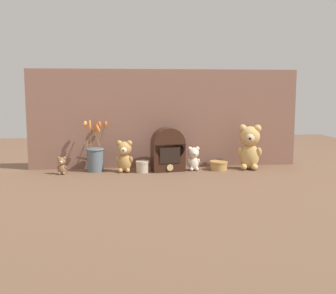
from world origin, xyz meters
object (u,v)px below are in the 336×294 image
object	(u,v)px
teddy_bear_large	(250,146)
teddy_bear_small	(194,158)
decorative_tin_tall	(219,165)
flower_vase	(95,156)
teddy_bear_tiny	(62,165)
vintage_radio	(168,150)
teddy_bear_medium	(124,156)
decorative_tin_short	(143,166)

from	to	relation	value
teddy_bear_large	teddy_bear_small	size ratio (longest dim) A/B	1.89
decorative_tin_tall	flower_vase	bearing A→B (deg)	176.20
teddy_bear_tiny	vintage_radio	size ratio (longest dim) A/B	0.39
teddy_bear_medium	teddy_bear_tiny	size ratio (longest dim) A/B	1.83
flower_vase	decorative_tin_tall	distance (m)	0.79
teddy_bear_tiny	vintage_radio	xyz separation A→B (m)	(0.66, 0.03, 0.08)
teddy_bear_tiny	vintage_radio	distance (m)	0.66
teddy_bear_small	decorative_tin_short	size ratio (longest dim) A/B	1.79
flower_vase	decorative_tin_short	world-z (taller)	flower_vase
flower_vase	vintage_radio	distance (m)	0.46
teddy_bear_medium	decorative_tin_short	size ratio (longest dim) A/B	2.33
teddy_bear_large	teddy_bear_medium	distance (m)	0.81
vintage_radio	flower_vase	bearing A→B (deg)	174.40
teddy_bear_medium	teddy_bear_small	world-z (taller)	teddy_bear_medium
teddy_bear_large	vintage_radio	distance (m)	0.53
teddy_bear_tiny	teddy_bear_large	bearing A→B (deg)	1.45
teddy_bear_medium	vintage_radio	world-z (taller)	vintage_radio
vintage_radio	decorative_tin_tall	distance (m)	0.35
teddy_bear_small	teddy_bear_tiny	xyz separation A→B (m)	(-0.82, -0.03, -0.02)
teddy_bear_medium	teddy_bear_small	bearing A→B (deg)	0.10
teddy_bear_small	flower_vase	bearing A→B (deg)	175.81
teddy_bear_large	decorative_tin_short	size ratio (longest dim) A/B	3.38
decorative_tin_tall	teddy_bear_tiny	bearing A→B (deg)	-178.58
vintage_radio	decorative_tin_tall	size ratio (longest dim) A/B	2.39
teddy_bear_tiny	decorative_tin_short	bearing A→B (deg)	0.83
vintage_radio	teddy_bear_small	bearing A→B (deg)	-0.33
flower_vase	vintage_radio	size ratio (longest dim) A/B	1.18
teddy_bear_tiny	teddy_bear_medium	bearing A→B (deg)	4.53
flower_vase	teddy_bear_tiny	bearing A→B (deg)	-158.89
decorative_tin_tall	teddy_bear_medium	bearing A→B (deg)	179.45
flower_vase	decorative_tin_short	bearing A→B (deg)	-13.24
teddy_bear_medium	teddy_bear_tiny	xyz separation A→B (m)	(-0.38, -0.03, -0.05)
teddy_bear_large	teddy_bear_tiny	bearing A→B (deg)	-178.55
teddy_bear_small	flower_vase	distance (m)	0.63
flower_vase	vintage_radio	world-z (taller)	flower_vase
teddy_bear_small	teddy_bear_medium	bearing A→B (deg)	-179.90
decorative_tin_tall	decorative_tin_short	bearing A→B (deg)	-177.98
teddy_bear_large	decorative_tin_tall	world-z (taller)	teddy_bear_large
teddy_bear_large	teddy_bear_tiny	xyz separation A→B (m)	(-1.19, -0.03, -0.09)
teddy_bear_small	teddy_bear_large	bearing A→B (deg)	-0.13
teddy_bear_medium	teddy_bear_tiny	bearing A→B (deg)	-175.47
teddy_bear_small	vintage_radio	size ratio (longest dim) A/B	0.56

